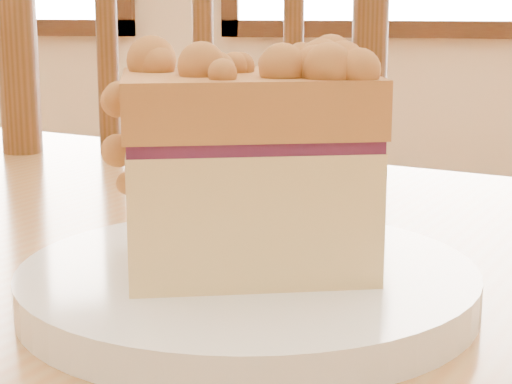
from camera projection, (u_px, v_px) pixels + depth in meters
cafe_chair_main at (180, 294)px, 1.16m from camera, size 0.62×0.62×1.04m
plate at (248, 285)px, 0.46m from camera, size 0.24×0.24×0.02m
cake_slice at (244, 158)px, 0.44m from camera, size 0.15×0.12×0.12m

